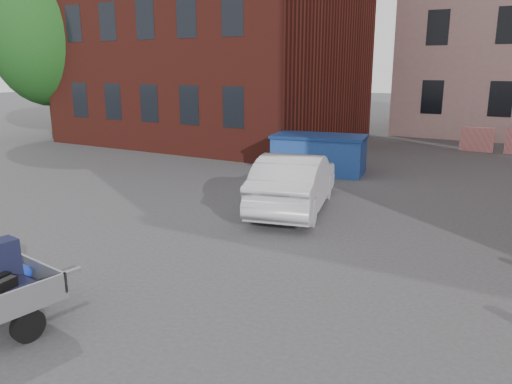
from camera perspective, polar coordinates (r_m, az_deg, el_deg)
The scene contains 5 objects.
ground at distance 9.48m, azimuth -2.93°, elevation -7.08°, with size 120.00×120.00×0.00m, color #38383A.
far_building at distance 38.49m, azimuth -10.58°, elevation 14.76°, with size 6.00×6.00×8.00m, color maroon.
tree at distance 26.57m, azimuth -22.80°, elevation 16.85°, with size 5.28×5.28×8.30m.
dumpster at distance 16.62m, azimuth 7.20°, elevation 4.35°, with size 3.24×2.05×1.26m.
silver_car at distance 12.24m, azimuth 4.41°, elevation 1.20°, with size 1.48×4.23×1.39m, color #B8BBC0.
Camera 1 is at (4.82, -7.41, 3.43)m, focal length 35.00 mm.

